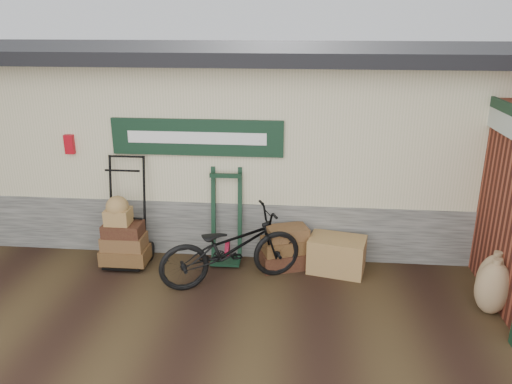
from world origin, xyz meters
TOP-DOWN VIEW (x-y plane):
  - ground at (0.00, 0.00)m, footprint 80.00×80.00m
  - station_building at (-0.01, 2.74)m, footprint 14.40×4.10m
  - porter_trolley at (-1.39, 0.68)m, footprint 0.85×0.64m
  - green_barrow at (0.14, 0.85)m, footprint 0.55×0.46m
  - suitcase_stack at (1.06, 0.71)m, footprint 0.86×0.70m
  - wicker_hamper at (1.85, 0.65)m, footprint 0.92×0.70m
  - bicycle at (0.31, 0.16)m, footprint 1.52×2.20m
  - burlap_sack_left at (3.85, -0.12)m, footprint 0.54×0.48m
  - burlap_sack_right at (3.77, -0.32)m, footprint 0.48×0.41m

SIDE VIEW (x-z plane):
  - ground at x=0.00m, z-range 0.00..0.00m
  - wicker_hamper at x=1.85m, z-range 0.00..0.54m
  - suitcase_stack at x=1.06m, z-range 0.00..0.66m
  - burlap_sack_right at x=3.77m, z-range 0.00..0.73m
  - burlap_sack_left at x=3.85m, z-range 0.00..0.73m
  - bicycle at x=0.31m, z-range 0.00..1.21m
  - green_barrow at x=0.14m, z-range 0.00..1.49m
  - porter_trolley at x=-1.39m, z-range 0.00..1.70m
  - station_building at x=-0.01m, z-range 0.01..3.21m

